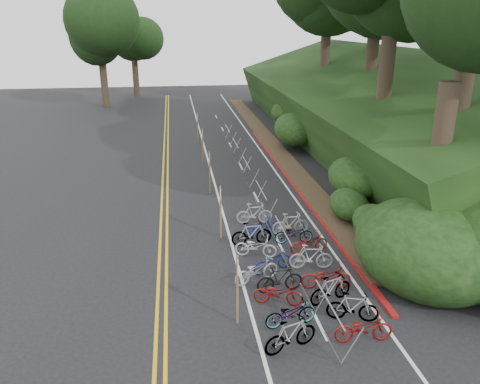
{
  "coord_description": "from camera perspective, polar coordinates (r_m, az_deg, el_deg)",
  "views": [
    {
      "loc": [
        -1.26,
        -14.26,
        9.25
      ],
      "look_at": [
        1.82,
        7.39,
        1.3
      ],
      "focal_mm": 35.0,
      "sensor_mm": 36.0,
      "label": 1
    }
  ],
  "objects": [
    {
      "name": "ground",
      "position": [
        17.05,
        -2.61,
        -12.91
      ],
      "size": [
        120.0,
        120.0,
        0.0
      ],
      "primitive_type": "plane",
      "color": "black",
      "rests_on": "ground"
    },
    {
      "name": "road_markings",
      "position": [
        26.13,
        -3.41,
        -0.79
      ],
      "size": [
        7.47,
        80.0,
        0.01
      ],
      "color": "gold",
      "rests_on": "ground"
    },
    {
      "name": "red_curb",
      "position": [
        28.69,
        6.4,
        1.14
      ],
      "size": [
        0.25,
        28.0,
        0.1
      ],
      "primitive_type": "cube",
      "color": "maroon",
      "rests_on": "ground"
    },
    {
      "name": "embankment",
      "position": [
        36.82,
        14.96,
        8.85
      ],
      "size": [
        14.3,
        48.14,
        9.11
      ],
      "color": "black",
      "rests_on": "ground"
    },
    {
      "name": "bike_rack_front",
      "position": [
        15.01,
        10.77,
        -14.28
      ],
      "size": [
        1.18,
        2.75,
        1.24
      ],
      "color": "#989899",
      "rests_on": "ground"
    },
    {
      "name": "bike_racks_rest",
      "position": [
        28.84,
        0.76,
        3.05
      ],
      "size": [
        1.14,
        23.0,
        1.17
      ],
      "color": "#989899",
      "rests_on": "ground"
    },
    {
      "name": "signpost_near",
      "position": [
        15.09,
        -0.32,
        -11.3
      ],
      "size": [
        0.08,
        0.4,
        2.47
      ],
      "color": "brown",
      "rests_on": "ground"
    },
    {
      "name": "signposts_rest",
      "position": [
        29.39,
        -4.18,
        4.49
      ],
      "size": [
        0.08,
        18.4,
        2.5
      ],
      "color": "brown",
      "rests_on": "ground"
    },
    {
      "name": "bike_front",
      "position": [
        17.81,
        2.0,
        -9.5
      ],
      "size": [
        1.3,
        1.98,
        0.98
      ],
      "primitive_type": "imported",
      "rotation": [
        0.0,
        0.0,
        1.95
      ],
      "color": "#9E9EA3",
      "rests_on": "ground"
    },
    {
      "name": "bike_valet",
      "position": [
        18.37,
        6.4,
        -8.64
      ],
      "size": [
        3.39,
        11.22,
        1.09
      ],
      "color": "slate",
      "rests_on": "ground"
    }
  ]
}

